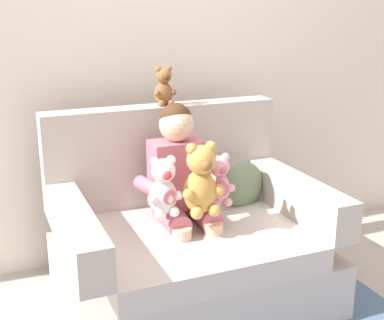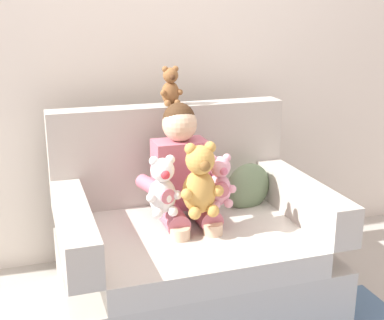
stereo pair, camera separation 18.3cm
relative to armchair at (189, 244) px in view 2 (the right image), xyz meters
The scene contains 9 objects.
ground_plane 0.29m from the armchair, 90.00° to the right, with size 8.00×8.00×0.00m, color #ADA89E.
back_wall 1.20m from the armchair, 90.00° to the left, with size 6.00×0.10×2.60m, color silver.
armchair is the anchor object (origin of this frame).
seated_child 0.33m from the armchair, 120.03° to the left, with size 0.45×0.39×0.82m.
plush_white 0.40m from the armchair, 145.70° to the right, with size 0.16×0.13×0.28m.
plush_honey 0.42m from the armchair, 89.01° to the right, with size 0.20×0.16×0.34m.
plush_pink 0.38m from the armchair, 37.91° to the right, with size 0.15×0.12×0.25m.
plush_brown_on_backrest 0.81m from the armchair, 88.11° to the left, with size 0.12×0.10×0.20m.
throw_pillow 0.45m from the armchair, 18.75° to the left, with size 0.26×0.12×0.26m, color slate.
Camera 2 is at (-0.73, -2.22, 1.44)m, focal length 48.90 mm.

